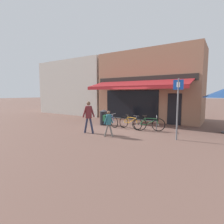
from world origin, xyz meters
TOP-DOWN VIEW (x-y plane):
  - ground_plane at (0.00, 0.00)m, footprint 160.00×160.00m
  - shop_front at (0.05, 3.97)m, footprint 7.91×4.89m
  - neighbour_building at (-8.10, 4.50)m, footprint 7.98×4.00m
  - bike_rack_rail at (0.52, -0.10)m, footprint 3.27×0.04m
  - bicycle_blue at (-0.87, -0.44)m, footprint 1.70×0.72m
  - bicycle_orange at (0.56, -0.28)m, footprint 1.70×0.52m
  - bicycle_green at (1.75, -0.31)m, footprint 1.65×0.79m
  - pedestrian_adult at (-0.74, -2.54)m, footprint 0.62×0.44m
  - pedestrian_child at (0.54, -2.59)m, footprint 0.49×0.44m
  - litter_bin at (-1.51, -0.10)m, footprint 0.53×0.53m
  - parking_sign at (3.48, -1.39)m, footprint 0.44×0.07m

SIDE VIEW (x-z plane):
  - ground_plane at x=0.00m, z-range 0.00..0.00m
  - bicycle_orange at x=0.56m, z-range -0.06..0.79m
  - bicycle_blue at x=-0.87m, z-range -0.04..0.82m
  - bicycle_green at x=1.75m, z-range -0.05..0.84m
  - bike_rack_rail at x=0.52m, z-range 0.19..0.76m
  - litter_bin at x=-1.51m, z-range 0.00..1.02m
  - pedestrian_child at x=0.54m, z-range 0.16..1.44m
  - pedestrian_adult at x=-0.74m, z-range 0.19..1.89m
  - parking_sign at x=3.48m, z-range 0.29..3.05m
  - shop_front at x=0.05m, z-range 0.00..5.35m
  - neighbour_building at x=-8.10m, z-range 0.00..5.38m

